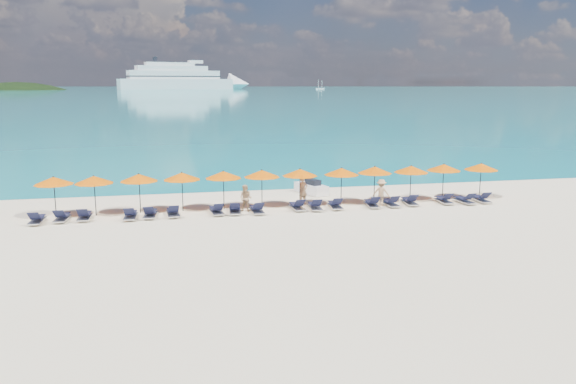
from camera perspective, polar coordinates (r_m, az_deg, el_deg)
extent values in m
plane|color=beige|center=(28.86, 1.22, -3.46)|extent=(1400.00, 1400.00, 0.00)
cube|color=#1FA9B2|center=(687.29, -11.42, 10.26)|extent=(1600.00, 1300.00, 0.01)
ellipsoid|color=black|center=(606.03, -25.59, 6.00)|extent=(162.00, 126.00, 85.50)
cube|color=silver|center=(611.22, -11.27, 10.69)|extent=(120.00, 50.77, 10.76)
cone|color=silver|center=(633.72, -4.96, 10.87)|extent=(28.90, 28.90, 23.68)
cube|color=silver|center=(610.70, -11.51, 11.59)|extent=(96.27, 41.66, 8.61)
cube|color=silver|center=(610.26, -11.73, 12.19)|extent=(75.11, 34.19, 5.38)
cube|color=silver|center=(609.83, -11.94, 12.59)|extent=(51.38, 25.07, 3.77)
cube|color=black|center=(610.68, -11.50, 11.44)|extent=(97.47, 42.17, 0.97)
cube|color=black|center=(610.73, -11.51, 11.79)|extent=(95.07, 41.15, 0.97)
cylinder|color=black|center=(606.36, -13.35, 12.95)|extent=(4.74, 4.74, 5.92)
cube|color=silver|center=(609.32, 3.45, 10.44)|extent=(5.36, 1.79, 1.43)
cylinder|color=silver|center=(609.29, 3.46, 10.88)|extent=(0.32, 0.32, 8.94)
cube|color=silver|center=(611.87, 3.10, 10.45)|extent=(5.42, 1.81, 1.45)
cylinder|color=silver|center=(611.83, 3.11, 10.89)|extent=(0.33, 0.33, 9.03)
cube|color=white|center=(37.15, 2.36, 0.35)|extent=(1.85, 2.85, 0.61)
cube|color=black|center=(36.89, 2.56, 0.97)|extent=(0.90, 1.24, 0.39)
cylinder|color=black|center=(37.59, 1.80, 1.43)|extent=(0.60, 0.27, 0.07)
imported|color=tan|center=(33.77, 1.55, 0.14)|extent=(0.72, 0.61, 1.68)
imported|color=tan|center=(31.88, -4.32, -0.66)|extent=(0.87, 0.77, 1.55)
imported|color=tan|center=(33.87, 9.46, -0.05)|extent=(1.12, 0.96, 1.59)
cylinder|color=black|center=(33.05, -22.60, -0.50)|extent=(0.05, 0.05, 2.20)
cone|color=#DD5A01|center=(32.89, -22.72, 1.07)|extent=(2.10, 2.10, 0.42)
sphere|color=black|center=(32.85, -22.75, 1.45)|extent=(0.08, 0.08, 0.08)
cylinder|color=black|center=(32.58, -19.02, -0.40)|extent=(0.05, 0.05, 2.20)
cone|color=#DD5A01|center=(32.42, -19.12, 1.19)|extent=(2.10, 2.10, 0.42)
sphere|color=black|center=(32.38, -19.14, 1.57)|extent=(0.08, 0.08, 0.08)
cylinder|color=black|center=(32.56, -14.83, -0.17)|extent=(0.05, 0.05, 2.20)
cone|color=#DD5A01|center=(32.40, -14.91, 1.42)|extent=(2.10, 2.10, 0.42)
sphere|color=black|center=(32.36, -14.93, 1.81)|extent=(0.08, 0.08, 0.08)
cylinder|color=black|center=(32.52, -10.68, -0.01)|extent=(0.05, 0.05, 2.20)
cone|color=#DD5A01|center=(32.35, -10.74, 1.59)|extent=(2.10, 2.10, 0.42)
sphere|color=black|center=(32.32, -10.75, 1.98)|extent=(0.08, 0.08, 0.08)
cylinder|color=black|center=(32.66, -6.55, 0.16)|extent=(0.05, 0.05, 2.20)
cone|color=#DD5A01|center=(32.50, -6.59, 1.75)|extent=(2.10, 2.10, 0.42)
sphere|color=black|center=(32.47, -6.59, 2.14)|extent=(0.08, 0.08, 0.08)
cylinder|color=black|center=(32.89, -2.67, 0.30)|extent=(0.05, 0.05, 2.20)
cone|color=#DD5A01|center=(32.73, -2.68, 1.88)|extent=(2.10, 2.10, 0.42)
sphere|color=black|center=(32.70, -2.68, 2.26)|extent=(0.08, 0.08, 0.08)
cylinder|color=black|center=(33.28, 1.22, 0.43)|extent=(0.05, 0.05, 2.20)
cone|color=#DD5A01|center=(33.12, 1.22, 2.00)|extent=(2.10, 2.10, 0.42)
sphere|color=black|center=(33.08, 1.23, 2.38)|extent=(0.08, 0.08, 0.08)
cylinder|color=black|center=(33.80, 5.43, 0.55)|extent=(0.05, 0.05, 2.20)
cone|color=#DD5A01|center=(33.64, 5.46, 2.09)|extent=(2.10, 2.10, 0.42)
sphere|color=black|center=(33.61, 5.47, 2.46)|extent=(0.08, 0.08, 0.08)
cylinder|color=black|center=(34.63, 8.77, 0.73)|extent=(0.05, 0.05, 2.20)
cone|color=#DD5A01|center=(34.48, 8.81, 2.23)|extent=(2.10, 2.10, 0.42)
sphere|color=black|center=(34.45, 8.82, 2.59)|extent=(0.08, 0.08, 0.08)
cylinder|color=black|center=(35.35, 12.34, 0.81)|extent=(0.05, 0.05, 2.20)
cone|color=#DD5A01|center=(35.20, 12.40, 2.28)|extent=(2.10, 2.10, 0.42)
sphere|color=black|center=(35.17, 12.42, 2.64)|extent=(0.08, 0.08, 0.08)
cylinder|color=black|center=(36.56, 15.48, 1.00)|extent=(0.05, 0.05, 2.20)
cone|color=#DD5A01|center=(36.41, 15.55, 2.42)|extent=(2.10, 2.10, 0.42)
sphere|color=black|center=(36.38, 15.57, 2.76)|extent=(0.08, 0.08, 0.08)
cylinder|color=black|center=(37.56, 18.95, 1.06)|extent=(0.05, 0.05, 2.20)
cone|color=#DD5A01|center=(37.42, 19.04, 2.45)|extent=(2.10, 2.10, 0.42)
sphere|color=black|center=(37.39, 19.06, 2.78)|extent=(0.08, 0.08, 0.08)
cube|color=silver|center=(32.13, -24.13, -2.68)|extent=(0.64, 1.71, 0.06)
cube|color=black|center=(32.33, -24.05, -2.30)|extent=(0.57, 1.11, 0.04)
cube|color=black|center=(31.52, -24.41, -2.19)|extent=(0.56, 0.54, 0.43)
cube|color=silver|center=(32.13, -21.96, -2.52)|extent=(0.72, 1.73, 0.06)
cube|color=black|center=(32.33, -21.88, -2.14)|extent=(0.61, 1.13, 0.04)
cube|color=black|center=(31.52, -22.24, -2.02)|extent=(0.58, 0.57, 0.43)
cube|color=silver|center=(31.99, -19.96, -2.43)|extent=(0.62, 1.70, 0.06)
cube|color=black|center=(32.20, -19.92, -2.05)|extent=(0.55, 1.10, 0.04)
cube|color=black|center=(31.37, -20.15, -1.93)|extent=(0.55, 0.54, 0.43)
cube|color=silver|center=(31.45, -15.69, -2.40)|extent=(0.71, 1.73, 0.06)
cube|color=black|center=(31.65, -15.66, -2.01)|extent=(0.61, 1.13, 0.04)
cube|color=black|center=(30.82, -15.85, -1.89)|extent=(0.58, 0.56, 0.43)
cube|color=silver|center=(31.51, -13.81, -2.28)|extent=(0.76, 1.75, 0.06)
cube|color=black|center=(31.72, -13.77, -1.89)|extent=(0.64, 1.14, 0.04)
cube|color=black|center=(30.89, -13.97, -1.77)|extent=(0.59, 0.58, 0.43)
cube|color=silver|center=(31.53, -11.60, -2.17)|extent=(0.75, 1.74, 0.06)
cube|color=black|center=(31.74, -11.64, -1.79)|extent=(0.63, 1.14, 0.04)
cube|color=black|center=(30.90, -11.54, -1.66)|extent=(0.59, 0.58, 0.43)
cube|color=silver|center=(31.60, -7.27, -2.00)|extent=(0.79, 1.75, 0.06)
cube|color=black|center=(31.81, -7.36, -1.62)|extent=(0.66, 1.15, 0.04)
cube|color=black|center=(30.99, -7.11, -1.48)|extent=(0.60, 0.59, 0.43)
cube|color=silver|center=(31.68, -5.40, -1.93)|extent=(0.78, 1.75, 0.06)
cube|color=black|center=(31.89, -5.42, -1.55)|extent=(0.65, 1.15, 0.04)
cube|color=black|center=(31.05, -5.40, -1.42)|extent=(0.60, 0.59, 0.43)
cube|color=silver|center=(31.66, -3.19, -1.91)|extent=(0.69, 1.73, 0.06)
cube|color=black|center=(31.86, -3.28, -1.53)|extent=(0.60, 1.12, 0.04)
cube|color=black|center=(31.04, -3.00, -1.39)|extent=(0.57, 0.56, 0.43)
cube|color=silver|center=(32.40, 0.93, -1.59)|extent=(0.73, 1.74, 0.06)
cube|color=black|center=(32.60, 0.80, -1.22)|extent=(0.62, 1.14, 0.04)
cube|color=black|center=(31.80, 1.21, -1.08)|extent=(0.59, 0.57, 0.43)
cube|color=silver|center=(32.49, 2.74, -1.57)|extent=(0.70, 1.73, 0.06)
cube|color=black|center=(32.69, 2.65, -1.20)|extent=(0.60, 1.13, 0.04)
cube|color=black|center=(31.87, 2.95, -1.06)|extent=(0.58, 0.56, 0.43)
cube|color=silver|center=(32.87, 4.82, -1.44)|extent=(0.72, 1.73, 0.06)
cube|color=black|center=(33.07, 4.72, -1.08)|extent=(0.62, 1.13, 0.04)
cube|color=black|center=(32.26, 5.05, -0.94)|extent=(0.58, 0.57, 0.43)
cube|color=silver|center=(33.51, 8.53, -1.29)|extent=(0.76, 1.75, 0.06)
cube|color=black|center=(33.71, 8.42, -0.93)|extent=(0.64, 1.14, 0.04)
cube|color=black|center=(32.91, 8.80, -0.79)|extent=(0.59, 0.58, 0.43)
cube|color=silver|center=(33.91, 10.32, -1.20)|extent=(0.70, 1.73, 0.06)
cube|color=black|center=(34.10, 10.16, -0.85)|extent=(0.60, 1.13, 0.04)
cube|color=black|center=(33.34, 10.74, -0.70)|extent=(0.58, 0.56, 0.43)
cube|color=silver|center=(34.54, 12.24, -1.05)|extent=(0.77, 1.75, 0.06)
cube|color=black|center=(34.74, 12.12, -0.70)|extent=(0.65, 1.14, 0.04)
cube|color=black|center=(33.95, 12.56, -0.56)|extent=(0.60, 0.58, 0.43)
cube|color=silver|center=(35.46, 15.53, -0.89)|extent=(0.69, 1.73, 0.06)
cube|color=black|center=(35.65, 15.38, -0.56)|extent=(0.60, 1.12, 0.04)
cube|color=black|center=(34.89, 15.94, -0.42)|extent=(0.57, 0.56, 0.43)
cube|color=silver|center=(35.78, 17.47, -0.89)|extent=(0.76, 1.75, 0.06)
cube|color=black|center=(35.95, 17.26, -0.56)|extent=(0.64, 1.14, 0.04)
cube|color=black|center=(35.26, 18.00, -0.42)|extent=(0.59, 0.58, 0.43)
cube|color=silver|center=(36.46, 18.98, -0.77)|extent=(0.68, 1.72, 0.06)
cube|color=black|center=(36.65, 18.81, -0.44)|extent=(0.59, 1.12, 0.04)
cube|color=black|center=(35.91, 19.44, -0.30)|extent=(0.57, 0.56, 0.43)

